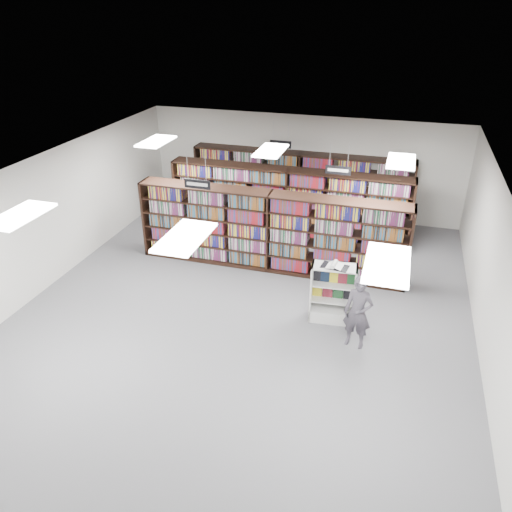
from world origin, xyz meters
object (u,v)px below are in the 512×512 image
(open_book, at_px, (335,265))
(shopper, at_px, (358,313))
(endcap_display, at_px, (332,301))
(bookshelf_row_near, at_px, (270,231))

(open_book, xyz_separation_m, shopper, (0.62, -0.74, -0.59))
(endcap_display, xyz_separation_m, open_book, (-0.00, -0.07, 0.92))
(bookshelf_row_near, height_order, open_book, bookshelf_row_near)
(open_book, height_order, shopper, shopper)
(bookshelf_row_near, height_order, shopper, bookshelf_row_near)
(open_book, relative_size, shopper, 0.38)
(bookshelf_row_near, bearing_deg, shopper, -46.42)
(bookshelf_row_near, distance_m, endcap_display, 2.77)
(bookshelf_row_near, xyz_separation_m, shopper, (2.57, -2.70, -0.26))
(endcap_display, height_order, shopper, shopper)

